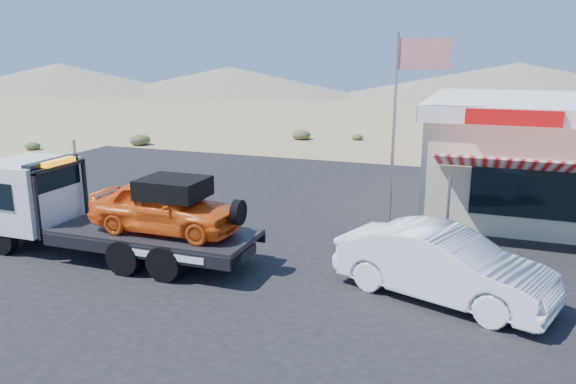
# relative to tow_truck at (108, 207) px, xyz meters

# --- Properties ---
(ground) EXTENTS (120.00, 120.00, 0.00)m
(ground) POSITION_rel_tow_truck_xyz_m (2.12, 0.31, -1.40)
(ground) COLOR #8A724E
(ground) RESTS_ON ground
(asphalt_lot) EXTENTS (32.00, 24.00, 0.02)m
(asphalt_lot) POSITION_rel_tow_truck_xyz_m (4.12, 3.31, -1.39)
(asphalt_lot) COLOR black
(asphalt_lot) RESTS_ON ground
(tow_truck) EXTENTS (7.78, 2.31, 2.60)m
(tow_truck) POSITION_rel_tow_truck_xyz_m (0.00, 0.00, 0.00)
(tow_truck) COLOR black
(tow_truck) RESTS_ON asphalt_lot
(white_sedan) EXTENTS (5.17, 3.20, 1.61)m
(white_sedan) POSITION_rel_tow_truck_xyz_m (8.80, 0.31, -0.58)
(white_sedan) COLOR white
(white_sedan) RESTS_ON asphalt_lot
(flagpole) EXTENTS (1.55, 0.10, 6.00)m
(flagpole) POSITION_rel_tow_truck_xyz_m (7.06, 4.81, 2.36)
(flagpole) COLOR #99999E
(flagpole) RESTS_ON asphalt_lot
(desert_scrub) EXTENTS (24.45, 33.34, 0.66)m
(desert_scrub) POSITION_rel_tow_truck_xyz_m (-10.59, 10.40, -1.12)
(desert_scrub) COLOR #3F4927
(desert_scrub) RESTS_ON ground
(distant_hills) EXTENTS (126.00, 48.00, 4.20)m
(distant_hills) POSITION_rel_tow_truck_xyz_m (-7.65, 55.45, 0.48)
(distant_hills) COLOR #726B59
(distant_hills) RESTS_ON ground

